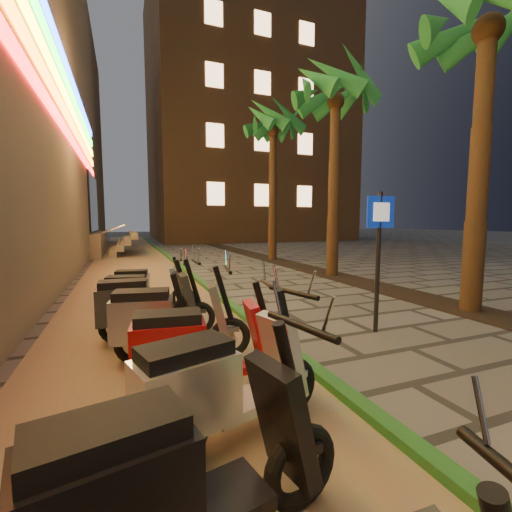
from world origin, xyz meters
name	(u,v)px	position (x,y,z in m)	size (l,w,h in m)	color
ground	(412,384)	(0.00, 0.00, 0.00)	(120.00, 120.00, 0.00)	#474442
parking_strip	(136,273)	(-2.60, 10.00, 0.01)	(3.40, 60.00, 0.01)	#8C7251
green_curb	(184,269)	(-0.90, 10.00, 0.05)	(0.18, 60.00, 0.10)	#246024
planting_strip	(371,285)	(3.60, 5.00, 0.01)	(1.20, 40.00, 0.02)	black
apartment_block	(242,118)	(9.00, 32.00, 12.50)	(18.00, 16.06, 25.00)	brown
palm_b	(488,26)	(3.60, 2.00, 5.51)	(2.97, 3.02, 6.66)	#472D19
palm_c	(336,101)	(3.60, 7.00, 5.73)	(2.97, 3.02, 6.91)	#472D19
palm_d	(273,131)	(3.60, 12.00, 5.94)	(2.97, 3.02, 7.16)	#472D19
pedestrian_sign	(379,242)	(0.87, 1.62, 1.49)	(0.51, 0.10, 2.30)	black
scooter_3	(169,483)	(-2.83, -1.20, 0.55)	(1.79, 0.81, 1.26)	black
scooter_4	(217,387)	(-2.35, -0.31, 0.54)	(1.75, 0.92, 1.24)	black
scooter_5	(195,349)	(-2.35, 0.57, 0.53)	(1.73, 0.67, 1.21)	black
scooter_6	(164,322)	(-2.54, 1.62, 0.55)	(1.79, 0.78, 1.26)	black
scooter_7	(143,307)	(-2.76, 2.54, 0.54)	(1.77, 0.62, 1.25)	black
scooter_8	(141,298)	(-2.74, 3.36, 0.51)	(1.66, 0.77, 1.17)	black
scooter_9	(145,288)	(-2.63, 4.35, 0.49)	(1.59, 0.68, 1.12)	black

